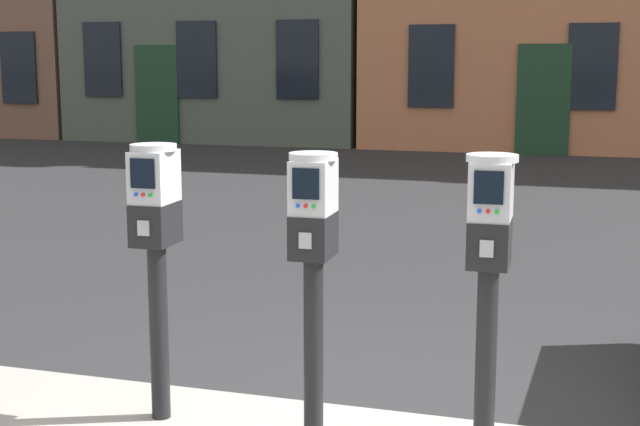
{
  "coord_description": "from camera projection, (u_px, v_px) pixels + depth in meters",
  "views": [
    {
      "loc": [
        0.99,
        -4.02,
        1.87
      ],
      "look_at": [
        -0.22,
        -0.11,
        1.17
      ],
      "focal_mm": 51.57,
      "sensor_mm": 36.0,
      "label": 1
    }
  ],
  "objects": [
    {
      "name": "parking_meter_twin_adjacent",
      "position": [
        313.0,
        244.0,
        4.08
      ],
      "size": [
        0.22,
        0.25,
        1.31
      ],
      "rotation": [
        0.0,
        0.0,
        -1.55
      ],
      "color": "black",
      "rests_on": "sidewalk_slab"
    },
    {
      "name": "parking_meter_end_of_row",
      "position": [
        489.0,
        252.0,
        3.85
      ],
      "size": [
        0.22,
        0.25,
        1.33
      ],
      "rotation": [
        0.0,
        0.0,
        -1.55
      ],
      "color": "black",
      "rests_on": "sidewalk_slab"
    },
    {
      "name": "parking_meter_near_kerb",
      "position": [
        156.0,
        232.0,
        4.3
      ],
      "size": [
        0.22,
        0.25,
        1.33
      ],
      "rotation": [
        0.0,
        0.0,
        -1.55
      ],
      "color": "black",
      "rests_on": "sidewalk_slab"
    }
  ]
}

